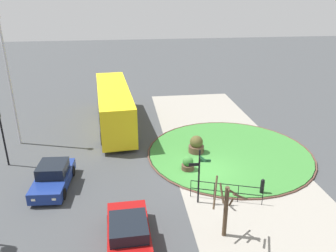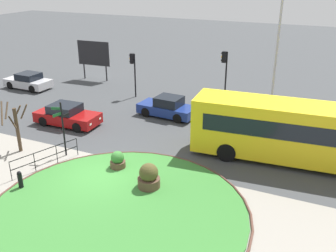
{
  "view_description": "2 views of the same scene",
  "coord_description": "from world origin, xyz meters",
  "px_view_note": "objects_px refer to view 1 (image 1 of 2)",
  "views": [
    {
      "loc": [
        -17.4,
        4.64,
        10.29
      ],
      "look_at": [
        2.79,
        1.92,
        2.02
      ],
      "focal_mm": 35.88,
      "sensor_mm": 36.0,
      "label": 1
    },
    {
      "loc": [
        9.62,
        -13.28,
        9.39
      ],
      "look_at": [
        2.21,
        3.0,
        1.93
      ],
      "focal_mm": 40.45,
      "sensor_mm": 36.0,
      "label": 2
    }
  ],
  "objects_px": {
    "bollard_foreground": "(262,186)",
    "street_tree_bare": "(227,207)",
    "bus_yellow": "(114,106)",
    "planter_kerbside": "(196,145)",
    "signpost_directional": "(199,173)",
    "lamppost_tall": "(9,79)",
    "car_near_lane": "(53,177)",
    "planter_near_signpost": "(188,164)",
    "car_far_lane": "(129,234)"
  },
  "relations": [
    {
      "from": "signpost_directional",
      "to": "planter_near_signpost",
      "type": "xyz_separation_m",
      "value": [
        3.36,
        -0.09,
        -1.33
      ]
    },
    {
      "from": "signpost_directional",
      "to": "planter_near_signpost",
      "type": "height_order",
      "value": "signpost_directional"
    },
    {
      "from": "car_far_lane",
      "to": "planter_kerbside",
      "type": "relative_size",
      "value": 3.34
    },
    {
      "from": "bus_yellow",
      "to": "car_near_lane",
      "type": "relative_size",
      "value": 2.75
    },
    {
      "from": "lamppost_tall",
      "to": "planter_kerbside",
      "type": "distance_m",
      "value": 13.34
    },
    {
      "from": "car_near_lane",
      "to": "bollard_foreground",
      "type": "bearing_deg",
      "value": 82.72
    },
    {
      "from": "bus_yellow",
      "to": "planter_near_signpost",
      "type": "bearing_deg",
      "value": -155.62
    },
    {
      "from": "signpost_directional",
      "to": "planter_kerbside",
      "type": "xyz_separation_m",
      "value": [
        5.64,
        -1.1,
        -1.2
      ]
    },
    {
      "from": "planter_kerbside",
      "to": "planter_near_signpost",
      "type": "bearing_deg",
      "value": 156.17
    },
    {
      "from": "signpost_directional",
      "to": "car_far_lane",
      "type": "distance_m",
      "value": 4.69
    },
    {
      "from": "bus_yellow",
      "to": "planter_near_signpost",
      "type": "relative_size",
      "value": 11.48
    },
    {
      "from": "car_far_lane",
      "to": "planter_near_signpost",
      "type": "height_order",
      "value": "car_far_lane"
    },
    {
      "from": "planter_near_signpost",
      "to": "planter_kerbside",
      "type": "height_order",
      "value": "planter_kerbside"
    },
    {
      "from": "lamppost_tall",
      "to": "street_tree_bare",
      "type": "xyz_separation_m",
      "value": [
        -11.55,
        -11.77,
        -3.17
      ]
    },
    {
      "from": "signpost_directional",
      "to": "lamppost_tall",
      "type": "height_order",
      "value": "lamppost_tall"
    },
    {
      "from": "street_tree_bare",
      "to": "signpost_directional",
      "type": "bearing_deg",
      "value": 13.14
    },
    {
      "from": "bollard_foreground",
      "to": "planter_kerbside",
      "type": "relative_size",
      "value": 0.73
    },
    {
      "from": "bollard_foreground",
      "to": "car_far_lane",
      "type": "xyz_separation_m",
      "value": [
        -3.04,
        7.23,
        0.15
      ]
    },
    {
      "from": "car_near_lane",
      "to": "street_tree_bare",
      "type": "relative_size",
      "value": 1.44
    },
    {
      "from": "bollard_foreground",
      "to": "lamppost_tall",
      "type": "xyz_separation_m",
      "value": [
        8.57,
        14.74,
        4.26
      ]
    },
    {
      "from": "planter_kerbside",
      "to": "street_tree_bare",
      "type": "distance_m",
      "value": 8.37
    },
    {
      "from": "signpost_directional",
      "to": "planter_kerbside",
      "type": "relative_size",
      "value": 2.41
    },
    {
      "from": "bus_yellow",
      "to": "street_tree_bare",
      "type": "distance_m",
      "value": 15.04
    },
    {
      "from": "bus_yellow",
      "to": "car_near_lane",
      "type": "height_order",
      "value": "bus_yellow"
    },
    {
      "from": "bollard_foreground",
      "to": "street_tree_bare",
      "type": "height_order",
      "value": "street_tree_bare"
    },
    {
      "from": "signpost_directional",
      "to": "bus_yellow",
      "type": "height_order",
      "value": "bus_yellow"
    },
    {
      "from": "bollard_foreground",
      "to": "planter_kerbside",
      "type": "xyz_separation_m",
      "value": [
        5.32,
        2.48,
        0.09
      ]
    },
    {
      "from": "car_far_lane",
      "to": "street_tree_bare",
      "type": "bearing_deg",
      "value": -90.82
    },
    {
      "from": "signpost_directional",
      "to": "car_far_lane",
      "type": "relative_size",
      "value": 0.72
    },
    {
      "from": "car_near_lane",
      "to": "planter_kerbside",
      "type": "bearing_deg",
      "value": 113.26
    },
    {
      "from": "signpost_directional",
      "to": "lamppost_tall",
      "type": "distance_m",
      "value": 14.57
    },
    {
      "from": "car_near_lane",
      "to": "car_far_lane",
      "type": "xyz_separation_m",
      "value": [
        -5.28,
        -4.05,
        -0.01
      ]
    },
    {
      "from": "bollard_foreground",
      "to": "car_far_lane",
      "type": "bearing_deg",
      "value": 112.82
    },
    {
      "from": "bollard_foreground",
      "to": "bus_yellow",
      "type": "bearing_deg",
      "value": 35.51
    },
    {
      "from": "planter_near_signpost",
      "to": "street_tree_bare",
      "type": "relative_size",
      "value": 0.34
    },
    {
      "from": "lamppost_tall",
      "to": "planter_kerbside",
      "type": "xyz_separation_m",
      "value": [
        -3.25,
        -12.25,
        -4.16
      ]
    },
    {
      "from": "bollard_foreground",
      "to": "bus_yellow",
      "type": "xyz_separation_m",
      "value": [
        11.19,
        7.99,
        1.21
      ]
    },
    {
      "from": "lamppost_tall",
      "to": "planter_near_signpost",
      "type": "height_order",
      "value": "lamppost_tall"
    },
    {
      "from": "signpost_directional",
      "to": "car_far_lane",
      "type": "xyz_separation_m",
      "value": [
        -2.72,
        3.64,
        -1.14
      ]
    },
    {
      "from": "car_far_lane",
      "to": "signpost_directional",
      "type": "bearing_deg",
      "value": -54.91
    },
    {
      "from": "car_near_lane",
      "to": "planter_kerbside",
      "type": "relative_size",
      "value": 3.18
    },
    {
      "from": "lamppost_tall",
      "to": "signpost_directional",
      "type": "bearing_deg",
      "value": -128.58
    },
    {
      "from": "bus_yellow",
      "to": "planter_kerbside",
      "type": "xyz_separation_m",
      "value": [
        -5.87,
        -5.5,
        -1.12
      ]
    },
    {
      "from": "signpost_directional",
      "to": "car_near_lane",
      "type": "height_order",
      "value": "signpost_directional"
    },
    {
      "from": "signpost_directional",
      "to": "car_far_lane",
      "type": "bearing_deg",
      "value": 126.7
    },
    {
      "from": "bus_yellow",
      "to": "planter_kerbside",
      "type": "relative_size",
      "value": 8.74
    },
    {
      "from": "signpost_directional",
      "to": "planter_kerbside",
      "type": "distance_m",
      "value": 5.87
    },
    {
      "from": "signpost_directional",
      "to": "car_near_lane",
      "type": "xyz_separation_m",
      "value": [
        2.57,
        7.69,
        -1.14
      ]
    },
    {
      "from": "planter_near_signpost",
      "to": "planter_kerbside",
      "type": "relative_size",
      "value": 0.76
    },
    {
      "from": "bus_yellow",
      "to": "planter_kerbside",
      "type": "distance_m",
      "value": 8.12
    }
  ]
}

